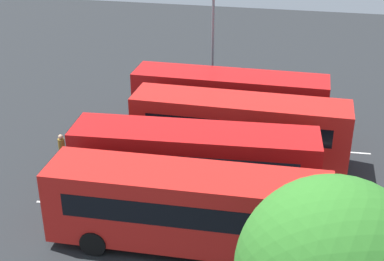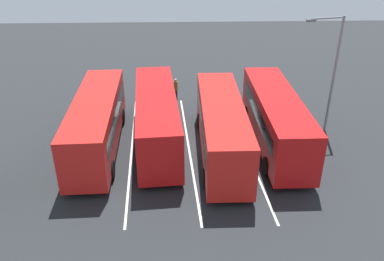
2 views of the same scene
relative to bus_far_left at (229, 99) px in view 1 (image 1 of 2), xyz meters
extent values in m
plane|color=#232628|center=(-0.32, 5.31, -1.78)|extent=(70.91, 70.91, 0.00)
cube|color=red|center=(-0.03, 0.00, 0.01)|extent=(10.50, 2.38, 2.87)
cube|color=black|center=(5.18, 0.00, 0.78)|extent=(0.12, 2.09, 1.21)
cube|color=black|center=(-0.03, 1.16, 0.36)|extent=(8.82, 0.08, 0.92)
cube|color=black|center=(-0.03, -1.16, 0.36)|extent=(8.82, 0.08, 0.92)
cube|color=black|center=(5.20, 0.00, 1.27)|extent=(0.10, 1.90, 0.32)
cube|color=black|center=(5.21, 0.00, -1.20)|extent=(0.10, 2.18, 0.36)
cylinder|color=black|center=(3.33, 1.12, -1.27)|extent=(1.02, 0.28, 1.02)
cylinder|color=black|center=(3.33, -1.13, -1.27)|extent=(1.02, 0.28, 1.02)
cylinder|color=black|center=(-3.39, 1.13, -1.27)|extent=(1.02, 0.28, 1.02)
cylinder|color=black|center=(-3.39, -1.12, -1.27)|extent=(1.02, 0.28, 1.02)
cube|color=red|center=(-1.06, 3.40, 0.01)|extent=(10.52, 2.43, 2.87)
cube|color=black|center=(4.15, 3.37, 0.78)|extent=(0.13, 2.09, 1.21)
cube|color=black|center=(-1.05, 4.56, 0.36)|extent=(8.82, 0.13, 0.92)
cube|color=black|center=(-1.07, 2.25, 0.36)|extent=(8.82, 0.13, 0.92)
cube|color=black|center=(4.17, 3.37, 1.27)|extent=(0.11, 1.90, 0.32)
cube|color=black|center=(4.18, 3.37, -1.20)|extent=(0.11, 2.18, 0.36)
cylinder|color=black|center=(2.31, 4.51, -1.27)|extent=(1.02, 0.29, 1.02)
cylinder|color=black|center=(2.29, 2.26, -1.27)|extent=(1.02, 0.29, 1.02)
cylinder|color=black|center=(-4.41, 4.55, -1.27)|extent=(1.02, 0.29, 1.02)
cylinder|color=black|center=(-4.43, 2.30, -1.27)|extent=(1.02, 0.29, 1.02)
cube|color=red|center=(0.36, 7.24, 0.01)|extent=(10.66, 3.20, 2.87)
cube|color=#19232D|center=(5.55, 7.65, 0.78)|extent=(0.28, 2.09, 1.21)
cube|color=#19232D|center=(0.27, 8.39, 0.36)|extent=(8.80, 0.78, 0.92)
cube|color=#19232D|center=(0.45, 6.09, 0.36)|extent=(8.80, 0.78, 0.92)
cube|color=black|center=(5.57, 7.65, 1.27)|extent=(0.25, 1.90, 0.32)
cube|color=black|center=(5.58, 7.65, -1.20)|extent=(0.27, 2.18, 0.36)
cylinder|color=black|center=(3.62, 8.63, -1.27)|extent=(1.04, 0.36, 1.02)
cylinder|color=black|center=(3.80, 6.38, -1.27)|extent=(1.04, 0.36, 1.02)
cylinder|color=black|center=(-3.08, 8.09, -1.27)|extent=(1.04, 0.36, 1.02)
cylinder|color=black|center=(-2.90, 5.85, -1.27)|extent=(1.04, 0.36, 1.02)
cube|color=red|center=(-0.14, 10.79, 0.01)|extent=(10.57, 2.72, 2.87)
cube|color=black|center=(5.07, 10.97, 0.78)|extent=(0.19, 2.09, 1.21)
cube|color=black|center=(-0.18, 11.95, 0.36)|extent=(8.82, 0.37, 0.92)
cube|color=black|center=(-0.10, 9.64, 0.36)|extent=(8.82, 0.37, 0.92)
cube|color=black|center=(5.09, 10.97, 1.27)|extent=(0.16, 1.90, 0.32)
cube|color=black|center=(5.10, 10.97, -1.20)|extent=(0.17, 2.18, 0.36)
cylinder|color=black|center=(3.18, 12.03, -1.27)|extent=(1.03, 0.31, 1.02)
cylinder|color=black|center=(3.25, 9.78, -1.27)|extent=(1.03, 0.31, 1.02)
cylinder|color=black|center=(-3.46, 9.56, -1.27)|extent=(1.03, 0.31, 1.02)
cylinder|color=#232833|center=(7.19, 6.03, -1.35)|extent=(0.13, 0.13, 0.86)
cylinder|color=#232833|center=(7.07, 6.14, -1.35)|extent=(0.13, 0.13, 0.86)
cylinder|color=olive|center=(7.13, 6.09, -0.59)|extent=(0.45, 0.45, 0.68)
sphere|color=tan|center=(7.13, 6.09, -0.13)|extent=(0.23, 0.23, 0.23)
cylinder|color=gray|center=(1.64, -3.83, 1.98)|extent=(0.16, 0.16, 7.52)
cube|color=silver|center=(-0.32, 1.81, -1.78)|extent=(14.65, 0.91, 0.01)
cube|color=silver|center=(-0.32, 5.31, -1.78)|extent=(14.65, 0.91, 0.01)
cube|color=silver|center=(-0.32, 8.81, -1.78)|extent=(14.65, 0.91, 0.01)
camera|label=1|loc=(-3.96, 27.15, 11.23)|focal=50.38mm
camera|label=2|loc=(-21.41, 5.88, 10.41)|focal=36.95mm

